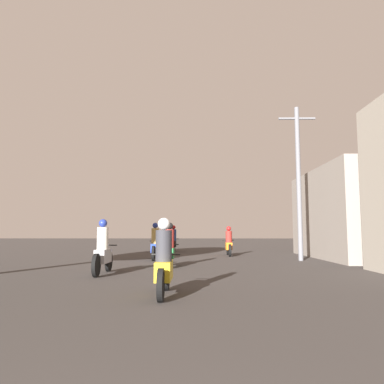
# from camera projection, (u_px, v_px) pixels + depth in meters

# --- Properties ---
(motorcycle_yellow) EXTENTS (0.60, 1.90, 1.52)m
(motorcycle_yellow) POSITION_uv_depth(u_px,v_px,m) (164.00, 264.00, 7.33)
(motorcycle_yellow) COLOR black
(motorcycle_yellow) RESTS_ON ground_plane
(motorcycle_silver) EXTENTS (0.60, 2.10, 1.60)m
(motorcycle_silver) POSITION_uv_depth(u_px,v_px,m) (103.00, 252.00, 10.92)
(motorcycle_silver) COLOR black
(motorcycle_silver) RESTS_ON ground_plane
(motorcycle_green) EXTENTS (0.60, 1.92, 1.55)m
(motorcycle_green) POSITION_uv_depth(u_px,v_px,m) (170.00, 249.00, 13.17)
(motorcycle_green) COLOR black
(motorcycle_green) RESTS_ON ground_plane
(motorcycle_blue) EXTENTS (0.60, 2.01, 1.61)m
(motorcycle_blue) POSITION_uv_depth(u_px,v_px,m) (155.00, 245.00, 16.27)
(motorcycle_blue) COLOR black
(motorcycle_blue) RESTS_ON ground_plane
(motorcycle_orange) EXTENTS (0.60, 1.90, 1.48)m
(motorcycle_orange) POSITION_uv_depth(u_px,v_px,m) (229.00, 244.00, 18.91)
(motorcycle_orange) COLOR black
(motorcycle_orange) RESTS_ON ground_plane
(motorcycle_black) EXTENTS (0.60, 2.03, 1.58)m
(motorcycle_black) POSITION_uv_depth(u_px,v_px,m) (174.00, 241.00, 22.63)
(motorcycle_black) COLOR black
(motorcycle_black) RESTS_ON ground_plane
(building_right_far) EXTENTS (5.04, 7.65, 4.09)m
(building_right_far) POSITION_uv_depth(u_px,v_px,m) (368.00, 214.00, 17.36)
(building_right_far) COLOR gray
(building_right_far) RESTS_ON ground_plane
(utility_pole_far) EXTENTS (1.60, 0.20, 6.65)m
(utility_pole_far) POSITION_uv_depth(u_px,v_px,m) (299.00, 179.00, 16.10)
(utility_pole_far) COLOR slate
(utility_pole_far) RESTS_ON ground_plane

